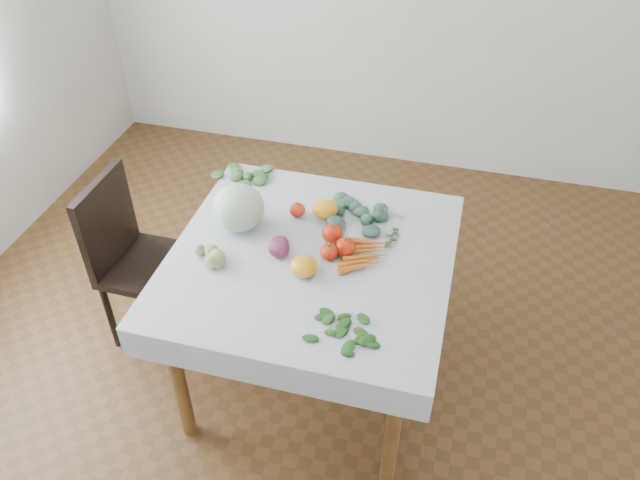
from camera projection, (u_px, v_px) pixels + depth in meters
The scene contains 18 objects.
ground at pixel (312, 373), 3.00m from camera, with size 4.00×4.00×0.00m, color brown.
table at pixel (311, 274), 2.58m from camera, with size 1.00×1.00×0.75m.
tablecloth at pixel (311, 256), 2.52m from camera, with size 1.12×1.12×0.01m, color white.
chair at pixel (132, 251), 2.92m from camera, with size 0.40×0.40×0.88m.
cabbage at pixel (238, 208), 2.60m from camera, with size 0.22×0.22×0.20m, color #B3C2A2.
tomato_a at pixel (297, 210), 2.70m from camera, with size 0.07×0.07×0.06m, color red.
tomato_b at pixel (346, 247), 2.50m from camera, with size 0.08×0.08×0.07m, color red.
tomato_c at pixel (329, 252), 2.48m from camera, with size 0.07×0.07×0.07m, color red.
tomato_d at pixel (332, 233), 2.56m from camera, with size 0.09×0.09×0.08m, color red.
heirloom_back at pixel (325, 209), 2.69m from camera, with size 0.11×0.11×0.08m, color orange.
heirloom_front at pixel (304, 266), 2.41m from camera, with size 0.11×0.11×0.08m, color orange.
onion_a at pixel (279, 248), 2.49m from camera, with size 0.09×0.09×0.07m, color #631C44.
onion_b at pixel (280, 244), 2.52m from camera, with size 0.07×0.07×0.06m, color #631C44.
tomatillo_cluster at pixel (204, 257), 2.47m from camera, with size 0.13×0.13×0.05m.
carrot_bunch at pixel (365, 254), 2.50m from camera, with size 0.19×0.25×0.03m.
kale_bunch at pixel (367, 215), 2.69m from camera, with size 0.29×0.27×0.04m.
basil_bunch at pixel (344, 333), 2.19m from camera, with size 0.25×0.22×0.01m.
dill_bunch at pixel (242, 173), 2.95m from camera, with size 0.23×0.21×0.03m.
Camera 1 is at (0.52, -1.82, 2.41)m, focal length 35.00 mm.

